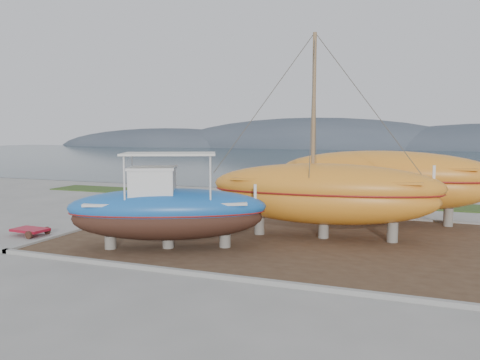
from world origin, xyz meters
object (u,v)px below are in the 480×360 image
at_px(blue_caique, 168,201).
at_px(red_trailer, 30,232).
at_px(orange_sailboat, 325,137).
at_px(orange_bare_hull, 383,187).
at_px(white_dinghy, 167,207).

distance_m(blue_caique, red_trailer, 7.14).
xyz_separation_m(blue_caique, red_trailer, (-6.92, -0.03, -1.75)).
height_order(blue_caique, red_trailer, blue_caique).
bearing_deg(orange_sailboat, orange_bare_hull, 61.03).
bearing_deg(white_dinghy, orange_bare_hull, 12.44).
bearing_deg(white_dinghy, orange_sailboat, -14.68).
relative_size(blue_caique, white_dinghy, 1.66).
height_order(orange_sailboat, orange_bare_hull, orange_sailboat).
height_order(white_dinghy, red_trailer, white_dinghy).
bearing_deg(blue_caique, white_dinghy, 95.71).
bearing_deg(orange_bare_hull, orange_sailboat, -111.76).
height_order(orange_bare_hull, red_trailer, orange_bare_hull).
bearing_deg(white_dinghy, blue_caique, -67.34).
distance_m(blue_caique, orange_bare_hull, 11.35).
xyz_separation_m(orange_sailboat, red_trailer, (-12.25, -3.91, -4.19)).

